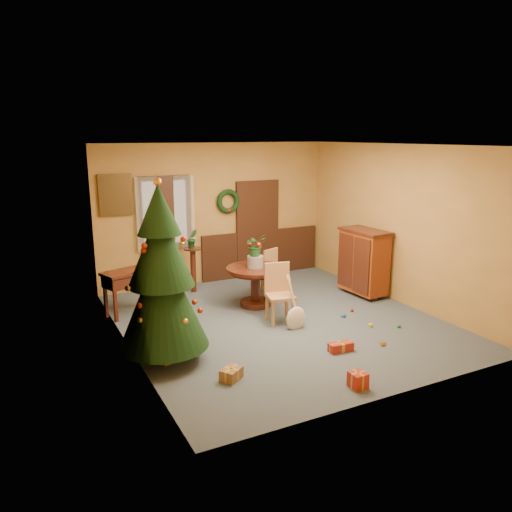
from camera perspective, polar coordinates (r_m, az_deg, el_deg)
room_envelope at (r=10.60m, az=-3.44°, el=3.14°), size 5.50×5.50×5.50m
dining_table at (r=9.06m, az=-0.07°, el=-2.64°), size 1.06×1.06×0.73m
urn at (r=8.97m, az=-0.07°, el=-0.65°), size 0.29×0.29×0.21m
centerpiece_plant at (r=8.90m, az=-0.07°, el=1.28°), size 0.36×0.32×0.41m
chair_near at (r=8.32m, az=2.62°, el=-4.00°), size 0.51×0.51×0.99m
chair_far at (r=9.75m, az=1.20°, el=-1.54°), size 0.52×0.52×0.92m
guitar at (r=8.05m, az=4.63°, el=-5.50°), size 0.50×0.62×0.82m
plant_stand at (r=9.92m, az=-7.20°, el=-0.98°), size 0.35×0.35×0.90m
stand_plant at (r=9.80m, az=-7.30°, el=2.00°), size 0.21×0.17×0.38m
christmas_tree at (r=6.80m, az=-10.73°, el=-2.41°), size 1.23×1.23×2.53m
writing_desk at (r=8.90m, az=-14.32°, el=-2.80°), size 0.98×0.71×0.79m
sideboard at (r=9.85m, az=12.20°, el=-0.49°), size 0.59×1.04×1.30m
gift_a at (r=6.58m, az=-2.83°, el=-13.29°), size 0.34×0.32×0.15m
gift_b at (r=6.50m, az=11.57°, el=-13.71°), size 0.20×0.20×0.20m
gift_c at (r=7.12m, az=-10.12°, el=-11.43°), size 0.28×0.25×0.13m
gift_d at (r=7.45m, az=9.66°, el=-10.21°), size 0.37×0.18×0.13m
toy_a at (r=8.75m, az=9.99°, el=-6.78°), size 0.09×0.08×0.05m
toy_b at (r=8.51m, az=16.01°, el=-7.70°), size 0.06×0.06×0.06m
toy_c at (r=8.43m, az=12.91°, el=-7.74°), size 0.09×0.09×0.05m
toy_d at (r=9.06m, az=10.92°, el=-6.08°), size 0.06×0.06×0.06m
toy_e at (r=7.77m, az=14.31°, el=-9.73°), size 0.08×0.05×0.05m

